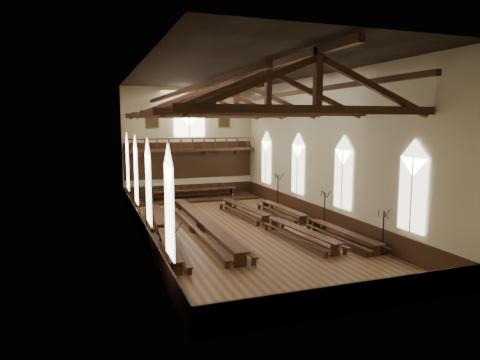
# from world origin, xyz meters

# --- Properties ---
(ground) EXTENTS (26.00, 26.00, 0.00)m
(ground) POSITION_xyz_m (0.00, 0.00, 0.00)
(ground) COLOR brown
(ground) RESTS_ON ground
(room_walls) EXTENTS (26.00, 26.00, 26.00)m
(room_walls) POSITION_xyz_m (0.00, 0.00, 6.46)
(room_walls) COLOR #BBAF8E
(room_walls) RESTS_ON ground
(wainscot_band) EXTENTS (12.00, 26.00, 1.20)m
(wainscot_band) POSITION_xyz_m (0.00, 0.00, 0.60)
(wainscot_band) COLOR black
(wainscot_band) RESTS_ON ground
(side_windows) EXTENTS (11.85, 19.80, 4.50)m
(side_windows) POSITION_xyz_m (-0.00, -0.00, 3.74)
(side_windows) COLOR silver
(side_windows) RESTS_ON room_walls
(end_window) EXTENTS (2.80, 0.12, 3.80)m
(end_window) POSITION_xyz_m (0.00, 12.90, 7.22)
(end_window) COLOR white
(end_window) RESTS_ON room_walls
(minstrels_gallery) EXTENTS (11.80, 1.24, 3.70)m
(minstrels_gallery) POSITION_xyz_m (0.00, 12.66, 3.91)
(minstrels_gallery) COLOR #3C1D13
(minstrels_gallery) RESTS_ON room_walls
(portraits) EXTENTS (7.75, 0.09, 1.45)m
(portraits) POSITION_xyz_m (0.00, 12.90, 7.10)
(portraits) COLOR brown
(portraits) RESTS_ON room_walls
(roof_trusses) EXTENTS (11.70, 25.70, 2.80)m
(roof_trusses) POSITION_xyz_m (0.00, -0.00, 8.22)
(roof_trusses) COLOR #3C1D13
(roof_trusses) RESTS_ON room_walls
(refectory_row_a) EXTENTS (1.96, 14.13, 0.71)m
(refectory_row_a) POSITION_xyz_m (-4.73, -0.24, 0.52)
(refectory_row_a) COLOR #3C1D13
(refectory_row_a) RESTS_ON ground
(refectory_row_b) EXTENTS (1.65, 15.00, 0.81)m
(refectory_row_b) POSITION_xyz_m (-2.15, 0.33, 0.59)
(refectory_row_b) COLOR #3C1D13
(refectory_row_b) RESTS_ON ground
(refectory_row_c) EXTENTS (2.19, 14.40, 0.74)m
(refectory_row_c) POSITION_xyz_m (2.33, -0.09, 0.54)
(refectory_row_c) COLOR #3C1D13
(refectory_row_c) RESTS_ON ground
(refectory_row_d) EXTENTS (1.70, 13.82, 0.68)m
(refectory_row_d) POSITION_xyz_m (4.74, -1.04, 0.50)
(refectory_row_d) COLOR #3C1D13
(refectory_row_d) RESTS_ON ground
(dais) EXTENTS (11.40, 3.13, 0.21)m
(dais) POSITION_xyz_m (-0.10, 11.40, 0.10)
(dais) COLOR black
(dais) RESTS_ON ground
(high_table) EXTENTS (7.99, 1.23, 0.75)m
(high_table) POSITION_xyz_m (-0.10, 11.40, 0.84)
(high_table) COLOR #3C1D13
(high_table) RESTS_ON dais
(high_chairs) EXTENTS (6.77, 0.47, 1.06)m
(high_chairs) POSITION_xyz_m (-0.10, 12.18, 0.79)
(high_chairs) COLOR #3C1D13
(high_chairs) RESTS_ON dais
(candelabrum_left_near) EXTENTS (0.71, 0.80, 2.62)m
(candelabrum_left_near) POSITION_xyz_m (-5.55, -7.56, 0.80)
(candelabrum_left_near) COLOR black
(candelabrum_left_near) RESTS_ON ground
(candelabrum_left_mid) EXTENTS (0.69, 0.69, 2.32)m
(candelabrum_left_mid) POSITION_xyz_m (-5.55, 0.97, 0.70)
(candelabrum_left_mid) COLOR black
(candelabrum_left_mid) RESTS_ON ground
(candelabrum_left_far) EXTENTS (0.79, 0.80, 2.68)m
(candelabrum_left_far) POSITION_xyz_m (-5.55, 4.68, 0.81)
(candelabrum_left_far) COLOR black
(candelabrum_left_far) RESTS_ON ground
(candelabrum_right_near) EXTENTS (0.70, 0.72, 2.40)m
(candelabrum_right_near) POSITION_xyz_m (5.55, -7.44, 0.73)
(candelabrum_right_near) COLOR black
(candelabrum_right_near) RESTS_ON ground
(candelabrum_right_mid) EXTENTS (0.72, 0.77, 2.52)m
(candelabrum_right_mid) POSITION_xyz_m (5.55, -1.55, 0.77)
(candelabrum_right_mid) COLOR black
(candelabrum_right_mid) RESTS_ON ground
(candelabrum_right_far) EXTENTS (0.84, 0.85, 2.86)m
(candelabrum_right_far) POSITION_xyz_m (5.55, 5.68, 0.87)
(candelabrum_right_far) COLOR black
(candelabrum_right_far) RESTS_ON ground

